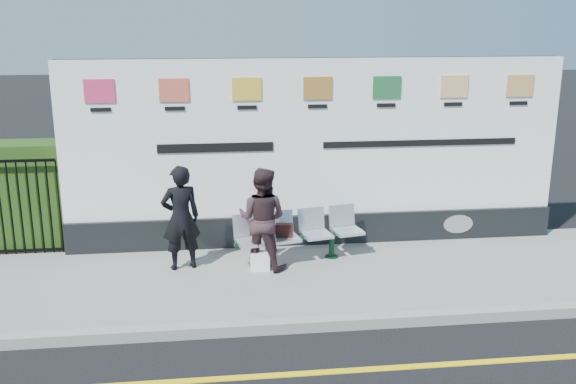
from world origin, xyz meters
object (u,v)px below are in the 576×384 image
object	(u,v)px
woman_left	(181,218)
bench	(300,248)
woman_right	(262,219)
billboard	(316,166)

from	to	relation	value
woman_left	bench	bearing A→B (deg)	167.40
woman_left	woman_right	world-z (taller)	woman_left
billboard	bench	bearing A→B (deg)	-113.52
billboard	woman_right	bearing A→B (deg)	-132.98
billboard	woman_right	distance (m)	1.50
bench	woman_right	distance (m)	0.83
billboard	bench	size ratio (longest dim) A/B	4.05
bench	billboard	bearing A→B (deg)	54.51
bench	woman_left	distance (m)	1.87
billboard	woman_right	world-z (taller)	billboard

